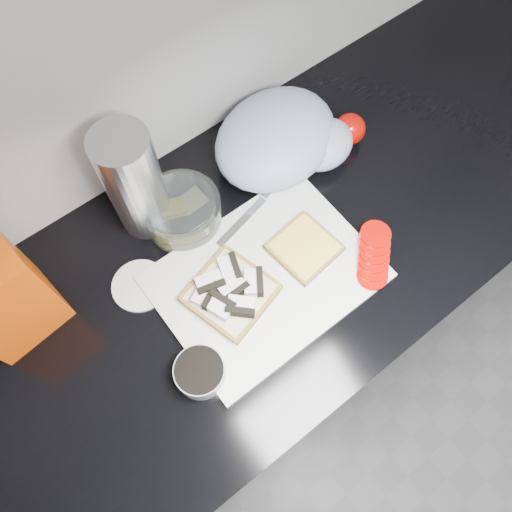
{
  "coord_description": "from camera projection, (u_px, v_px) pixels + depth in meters",
  "views": [
    {
      "loc": [
        -0.21,
        0.87,
        1.78
      ],
      "look_at": [
        0.02,
        1.17,
        0.95
      ],
      "focal_mm": 35.0,
      "sensor_mm": 36.0,
      "label": 1
    }
  ],
  "objects": [
    {
      "name": "whole_tomatoes",
      "position": [
        338.0,
        139.0,
        1.05
      ],
      "size": [
        0.14,
        0.07,
        0.07
      ],
      "rotation": [
        0.0,
        0.0,
        0.41
      ],
      "color": "#9D0803",
      "rests_on": "countertop"
    },
    {
      "name": "seed_tub",
      "position": [
        200.0,
        372.0,
        0.85
      ],
      "size": [
        0.09,
        0.09,
        0.05
      ],
      "color": "#A8ADAD",
      "rests_on": "countertop"
    },
    {
      "name": "countertop",
      "position": [
        239.0,
        267.0,
        0.98
      ],
      "size": [
        3.5,
        0.64,
        0.04
      ],
      "primitive_type": "cube",
      "color": "black",
      "rests_on": "base_cabinet"
    },
    {
      "name": "steel_canister",
      "position": [
        135.0,
        183.0,
        0.89
      ],
      "size": [
        0.1,
        0.1,
        0.25
      ],
      "primitive_type": "cylinder",
      "color": "silver",
      "rests_on": "countertop"
    },
    {
      "name": "tub_lid",
      "position": [
        140.0,
        286.0,
        0.94
      ],
      "size": [
        0.12,
        0.12,
        0.01
      ],
      "primitive_type": "cylinder",
      "rotation": [
        0.0,
        0.0,
        0.2
      ],
      "color": "silver",
      "rests_on": "countertop"
    },
    {
      "name": "grocery_bag",
      "position": [
        283.0,
        139.0,
        1.02
      ],
      "size": [
        0.31,
        0.27,
        0.12
      ],
      "rotation": [
        0.0,
        0.0,
        0.19
      ],
      "color": "#A2AEC7",
      "rests_on": "countertop"
    },
    {
      "name": "tomato_slices",
      "position": [
        374.0,
        255.0,
        0.94
      ],
      "size": [
        0.13,
        0.13,
        0.03
      ],
      "rotation": [
        0.0,
        0.0,
        0.34
      ],
      "color": "#9D0803",
      "rests_on": "cutting_board"
    },
    {
      "name": "cutting_board",
      "position": [
        266.0,
        277.0,
        0.95
      ],
      "size": [
        0.4,
        0.3,
        0.01
      ],
      "primitive_type": "cube",
      "color": "silver",
      "rests_on": "countertop"
    },
    {
      "name": "bread_left",
      "position": [
        230.0,
        292.0,
        0.91
      ],
      "size": [
        0.17,
        0.17,
        0.04
      ],
      "rotation": [
        0.0,
        0.0,
        0.27
      ],
      "color": "beige",
      "rests_on": "cutting_board"
    },
    {
      "name": "bread_right",
      "position": [
        304.0,
        248.0,
        0.96
      ],
      "size": [
        0.13,
        0.13,
        0.02
      ],
      "rotation": [
        0.0,
        0.0,
        0.11
      ],
      "color": "beige",
      "rests_on": "cutting_board"
    },
    {
      "name": "knife",
      "position": [
        261.0,
        201.0,
        1.0
      ],
      "size": [
        0.2,
        0.06,
        0.01
      ],
      "rotation": [
        0.0,
        0.0,
        0.22
      ],
      "color": "silver",
      "rests_on": "cutting_board"
    },
    {
      "name": "glass_bowl",
      "position": [
        182.0,
        211.0,
        0.98
      ],
      "size": [
        0.16,
        0.16,
        0.06
      ],
      "rotation": [
        0.0,
        0.0,
        -0.33
      ],
      "color": "silver",
      "rests_on": "countertop"
    },
    {
      "name": "base_cabinet",
      "position": [
        244.0,
        330.0,
        1.39
      ],
      "size": [
        3.5,
        0.6,
        0.86
      ],
      "primitive_type": "cube",
      "color": "black",
      "rests_on": "ground"
    }
  ]
}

